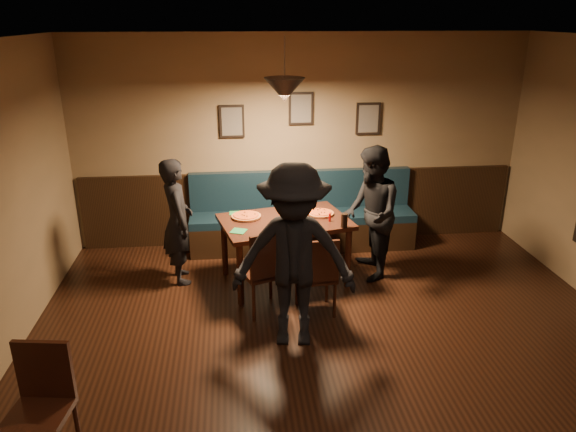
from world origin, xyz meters
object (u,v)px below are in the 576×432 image
Objects in this scene: booth_bench at (303,213)px; chair_near_right at (316,273)px; chair_near_left at (262,269)px; diner_right at (371,214)px; cafe_chair_far at (37,413)px; diner_front at (294,257)px; dining_table at (285,250)px; soda_glass at (344,221)px; tabasco_bottle at (330,217)px; diner_left at (178,221)px.

booth_bench is 3.38× the size of chair_near_right.
diner_right reaches higher than chair_near_left.
cafe_chair_far is at bearing -150.64° from chair_near_left.
booth_bench reaches higher than chair_near_left.
booth_bench is 2.30m from diner_front.
booth_bench is 1.01m from dining_table.
chair_near_left reaches higher than soda_glass.
diner_right is 1.77× the size of cafe_chair_far.
diner_right is 4.03m from cafe_chair_far.
soda_glass is (0.68, 0.98, -0.04)m from diner_front.
chair_near_left is at bearing -60.65° from diner_right.
dining_table is at bearing 96.34° from diner_front.
tabasco_bottle is 3.58m from cafe_chair_far.
dining_table is 8.90× the size of soda_glass.
tabasco_bottle is 0.13× the size of cafe_chair_far.
soda_glass is at bearing -117.07° from diner_left.
diner_right reaches higher than chair_near_right.
tabasco_bottle is (-0.13, 0.20, -0.02)m from soda_glass.
diner_left is at bearing -91.23° from diner_right.
diner_left is at bearing 160.16° from dining_table.
diner_left is at bearing 117.82° from chair_near_left.
dining_table is 0.79m from chair_near_right.
diner_left reaches higher than dining_table.
booth_bench is at bearing -76.63° from diner_left.
booth_bench is 2.01× the size of diner_left.
booth_bench is at bearing 57.55° from dining_table.
chair_near_left reaches higher than tabasco_bottle.
dining_table is 0.90× the size of diner_right.
diner_right is at bearing 41.01° from chair_near_right.
cafe_chair_far is at bearing -137.75° from soda_glass.
cafe_chair_far reaches higher than dining_table.
chair_near_right is at bearing 69.27° from diner_front.
cafe_chair_far is at bearing 151.99° from diner_left.
diner_front is at bearing -124.61° from soda_glass.
chair_near_right is at bearing -134.73° from diner_left.
chair_near_right is 0.98× the size of cafe_chair_far.
booth_bench is 26.04× the size of tabasco_bottle.
tabasco_bottle is at bearing 121.94° from soda_glass.
chair_near_right is 0.59× the size of diner_left.
soda_glass is at bearing 63.71° from diner_front.
diner_right is at bearing 13.10° from tabasco_bottle.
chair_near_left reaches higher than dining_table.
diner_right is (1.02, 0.02, 0.41)m from dining_table.
cafe_chair_far is (-2.30, -3.61, -0.05)m from booth_bench.
chair_near_left is 0.54× the size of diner_front.
diner_front reaches higher than chair_near_right.
diner_right reaches higher than cafe_chair_far.
booth_bench is 3.32× the size of cafe_chair_far.
diner_left is 2.92m from cafe_chair_far.
diner_right is at bearing 59.03° from diner_front.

